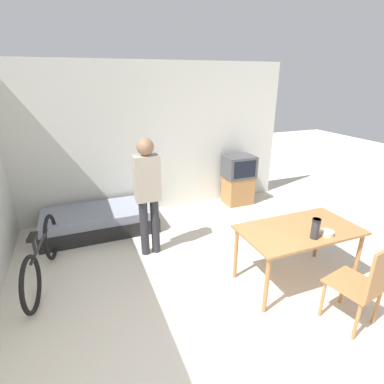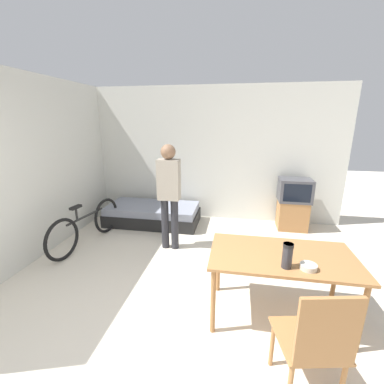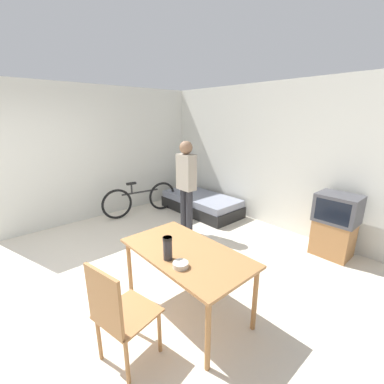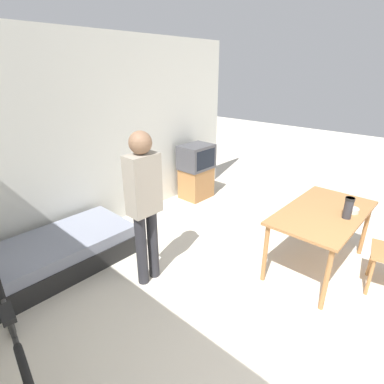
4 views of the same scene
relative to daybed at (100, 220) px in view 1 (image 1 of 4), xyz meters
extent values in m
plane|color=beige|center=(0.97, -3.21, -0.19)|extent=(20.00, 20.00, 0.00)
cube|color=silver|center=(0.97, 0.55, 1.16)|extent=(5.50, 0.06, 2.70)
cube|color=black|center=(0.00, 0.00, -0.07)|extent=(1.84, 0.89, 0.24)
cube|color=gray|center=(0.00, 0.00, 0.12)|extent=(1.79, 0.86, 0.14)
cube|color=#9E6B3D|center=(2.74, 0.20, 0.09)|extent=(0.54, 0.43, 0.56)
cube|color=#424247|center=(2.74, 0.20, 0.59)|extent=(0.58, 0.45, 0.43)
cube|color=black|center=(2.74, -0.01, 0.59)|extent=(0.48, 0.01, 0.34)
cube|color=#9E6B3D|center=(2.14, -2.27, 0.54)|extent=(1.43, 0.78, 0.03)
cylinder|color=#9E6B3D|center=(1.48, -2.60, 0.17)|extent=(0.05, 0.05, 0.71)
cylinder|color=#9E6B3D|center=(2.80, -2.60, 0.17)|extent=(0.05, 0.05, 0.71)
cylinder|color=#9E6B3D|center=(1.48, -1.94, 0.17)|extent=(0.05, 0.05, 0.71)
cylinder|color=#9E6B3D|center=(2.80, -1.94, 0.17)|extent=(0.05, 0.05, 0.71)
cube|color=#9E6B3D|center=(2.23, -3.02, 0.27)|extent=(0.54, 0.54, 0.02)
cube|color=#9E6B3D|center=(2.28, -3.23, 0.54)|extent=(0.41, 0.11, 0.52)
cylinder|color=#9E6B3D|center=(2.38, -2.80, 0.03)|extent=(0.04, 0.04, 0.45)
cylinder|color=#9E6B3D|center=(2.01, -2.88, 0.03)|extent=(0.04, 0.04, 0.45)
cylinder|color=#9E6B3D|center=(2.45, -3.17, 0.03)|extent=(0.04, 0.04, 0.45)
cylinder|color=#9E6B3D|center=(2.09, -3.24, 0.03)|extent=(0.04, 0.04, 0.45)
torus|color=black|center=(-0.71, -0.57, 0.14)|extent=(0.15, 0.65, 0.65)
torus|color=black|center=(-0.87, -1.61, 0.14)|extent=(0.15, 0.65, 0.65)
cylinder|color=black|center=(-0.79, -1.09, 0.31)|extent=(0.16, 0.82, 0.04)
cylinder|color=black|center=(-0.82, -1.28, 0.41)|extent=(0.04, 0.04, 0.20)
cube|color=black|center=(-0.82, -1.28, 0.53)|extent=(0.11, 0.21, 0.04)
cylinder|color=#28282D|center=(0.54, -0.97, 0.23)|extent=(0.12, 0.12, 0.84)
cylinder|color=#28282D|center=(0.70, -0.97, 0.23)|extent=(0.12, 0.12, 0.84)
cube|color=#9E9384|center=(0.62, -0.97, 0.97)|extent=(0.34, 0.20, 0.63)
sphere|color=#846047|center=(0.62, -0.97, 1.39)|extent=(0.23, 0.23, 0.23)
cylinder|color=#2D2D33|center=(2.14, -2.51, 0.67)|extent=(0.09, 0.09, 0.24)
cylinder|color=black|center=(2.14, -2.51, 0.77)|extent=(0.09, 0.09, 0.03)
cylinder|color=beige|center=(2.33, -2.50, 0.58)|extent=(0.15, 0.15, 0.05)
camera|label=1|loc=(-0.22, -4.74, 2.25)|focal=28.00mm
camera|label=2|loc=(1.65, -4.70, 1.86)|focal=24.00mm
camera|label=3|loc=(3.97, -3.83, 1.91)|focal=24.00mm
camera|label=4|loc=(-1.11, -3.22, 2.05)|focal=28.00mm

